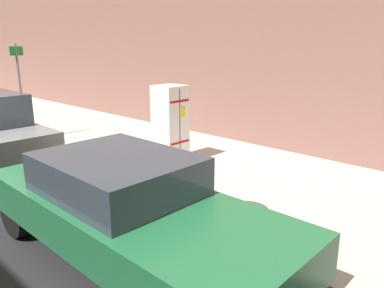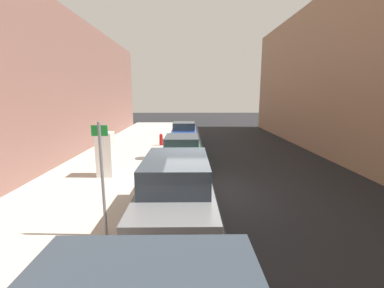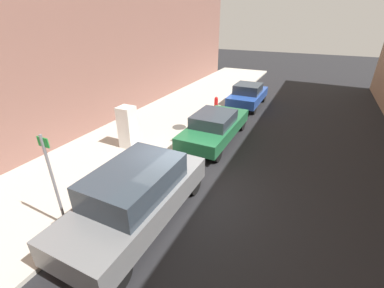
% 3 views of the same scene
% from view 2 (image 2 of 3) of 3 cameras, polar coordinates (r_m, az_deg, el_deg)
% --- Properties ---
extents(ground_plane, '(80.00, 80.00, 0.00)m').
position_cam_2_polar(ground_plane, '(9.04, 2.03, -11.22)').
color(ground_plane, black).
extents(sidewalk_slab, '(4.68, 44.00, 0.13)m').
position_cam_2_polar(sidewalk_slab, '(9.76, -23.75, -10.07)').
color(sidewalk_slab, '#B2ADA0').
rests_on(sidewalk_slab, ground).
extents(discarded_refrigerator, '(0.64, 0.63, 1.80)m').
position_cam_2_polar(discarded_refrigerator, '(10.98, -18.65, -2.16)').
color(discarded_refrigerator, white).
rests_on(discarded_refrigerator, sidewalk_slab).
extents(manhole_cover, '(0.70, 0.70, 0.02)m').
position_cam_2_polar(manhole_cover, '(13.64, -11.13, -3.13)').
color(manhole_cover, '#47443F').
rests_on(manhole_cover, sidewalk_slab).
extents(street_sign_post, '(0.36, 0.07, 2.70)m').
position_cam_2_polar(street_sign_post, '(6.19, -19.32, -6.35)').
color(street_sign_post, slate).
rests_on(street_sign_post, sidewalk_slab).
extents(fire_hydrant, '(0.22, 0.22, 0.77)m').
position_cam_2_polar(fire_hydrant, '(16.89, -6.89, 1.05)').
color(fire_hydrant, red).
rests_on(fire_hydrant, sidewalk_slab).
extents(parked_suv_gray, '(1.94, 4.85, 1.74)m').
position_cam_2_polar(parked_suv_gray, '(7.18, -3.51, -9.58)').
color(parked_suv_gray, slate).
rests_on(parked_suv_gray, ground).
extents(parked_sedan_green, '(1.81, 4.76, 1.41)m').
position_cam_2_polar(parked_sedan_green, '(12.84, -2.26, -1.05)').
color(parked_sedan_green, '#1E6038').
rests_on(parked_sedan_green, ground).
extents(parked_hatchback_blue, '(1.73, 3.94, 1.46)m').
position_cam_2_polar(parked_hatchback_blue, '(18.54, -1.79, 2.71)').
color(parked_hatchback_blue, '#23479E').
rests_on(parked_hatchback_blue, ground).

